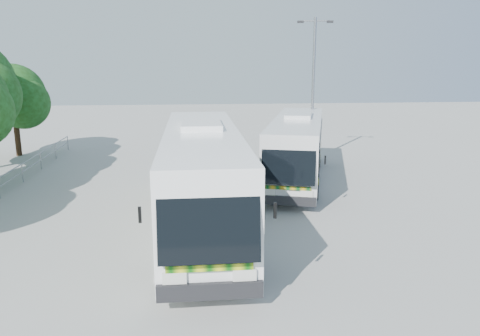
{
  "coord_description": "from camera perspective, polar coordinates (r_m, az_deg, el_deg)",
  "views": [
    {
      "loc": [
        -1.32,
        -18.13,
        6.02
      ],
      "look_at": [
        0.67,
        1.41,
        1.54
      ],
      "focal_mm": 35.0,
      "sensor_mm": 36.0,
      "label": 1
    }
  ],
  "objects": [
    {
      "name": "coach_adjacent",
      "position": [
        24.28,
        6.95,
        2.62
      ],
      "size": [
        5.38,
        11.68,
        3.19
      ],
      "rotation": [
        0.0,
        0.0,
        -0.28
      ],
      "color": "silver",
      "rests_on": "ground"
    },
    {
      "name": "ground",
      "position": [
        19.15,
        -1.59,
        -5.48
      ],
      "size": [
        100.0,
        100.0,
        0.0
      ],
      "primitive_type": "plane",
      "color": "#979792",
      "rests_on": "ground"
    },
    {
      "name": "lamppost",
      "position": [
        28.82,
        8.9,
        10.11
      ],
      "size": [
        2.09,
        0.52,
        8.55
      ],
      "rotation": [
        0.0,
        0.0,
        -0.16
      ],
      "color": "gray",
      "rests_on": "ground"
    },
    {
      "name": "coach_main",
      "position": [
        17.27,
        -4.61,
        -0.75
      ],
      "size": [
        2.76,
        12.98,
        3.6
      ],
      "rotation": [
        0.0,
        0.0,
        0.0
      ],
      "color": "white",
      "rests_on": "ground"
    },
    {
      "name": "tree_far_e",
      "position": [
        33.47,
        -25.82,
        7.93
      ],
      "size": [
        4.54,
        4.28,
        5.92
      ],
      "color": "#382314",
      "rests_on": "ground"
    },
    {
      "name": "kerb_divider",
      "position": [
        21.02,
        -8.28,
        -3.73
      ],
      "size": [
        0.4,
        16.0,
        0.15
      ],
      "primitive_type": "cube",
      "color": "#B2B2AD",
      "rests_on": "ground"
    },
    {
      "name": "railing",
      "position": [
        24.35,
        -26.54,
        -1.06
      ],
      "size": [
        0.06,
        22.0,
        1.0
      ],
      "color": "gray",
      "rests_on": "ground"
    }
  ]
}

